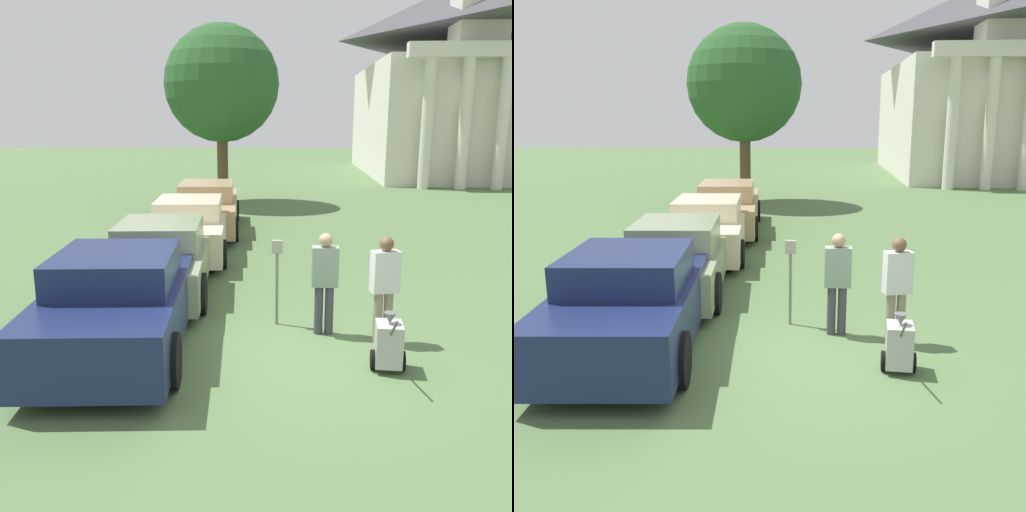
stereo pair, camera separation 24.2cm
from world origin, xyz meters
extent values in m
plane|color=#517042|center=(0.00, 0.00, 0.00)|extent=(120.00, 120.00, 0.00)
cube|color=#19234C|center=(-2.50, 0.14, 0.62)|extent=(2.29, 4.75, 0.83)
cube|color=#19234C|center=(-2.49, -0.05, 1.29)|extent=(1.84, 2.07, 0.49)
cylinder|color=black|center=(-3.56, 1.48, 0.37)|extent=(0.24, 0.76, 0.75)
cylinder|color=black|center=(-1.68, 1.64, 0.37)|extent=(0.24, 0.76, 0.75)
cylinder|color=black|center=(-3.32, -1.36, 0.37)|extent=(0.24, 0.76, 0.75)
cylinder|color=black|center=(-1.45, -1.21, 0.37)|extent=(0.24, 0.76, 0.75)
cube|color=gray|center=(-2.50, 3.04, 0.57)|extent=(2.16, 4.76, 0.73)
cube|color=gray|center=(-2.49, 2.86, 1.20)|extent=(1.73, 2.07, 0.53)
cylinder|color=black|center=(-3.49, 4.40, 0.38)|extent=(0.24, 0.77, 0.76)
cylinder|color=black|center=(-1.75, 4.54, 0.38)|extent=(0.24, 0.77, 0.76)
cylinder|color=black|center=(-3.25, 1.54, 0.38)|extent=(0.24, 0.77, 0.76)
cylinder|color=black|center=(-1.51, 1.68, 0.38)|extent=(0.24, 0.77, 0.76)
cube|color=beige|center=(-2.50, 6.33, 0.59)|extent=(2.20, 4.97, 0.80)
cube|color=beige|center=(-2.48, 6.13, 1.22)|extent=(1.75, 2.16, 0.48)
cylinder|color=black|center=(-3.51, 7.75, 0.34)|extent=(0.24, 0.69, 0.68)
cylinder|color=black|center=(-1.74, 7.90, 0.34)|extent=(0.24, 0.69, 0.68)
cylinder|color=black|center=(-3.26, 4.76, 0.34)|extent=(0.24, 0.69, 0.68)
cylinder|color=black|center=(-1.50, 4.90, 0.34)|extent=(0.24, 0.69, 0.68)
cube|color=tan|center=(-2.50, 9.48, 0.60)|extent=(2.22, 5.41, 0.81)
cube|color=tan|center=(-2.48, 9.27, 1.26)|extent=(1.76, 2.34, 0.52)
cylinder|color=black|center=(-3.51, 11.04, 0.36)|extent=(0.24, 0.73, 0.72)
cylinder|color=black|center=(-1.76, 11.19, 0.36)|extent=(0.24, 0.73, 0.72)
cylinder|color=black|center=(-3.24, 7.78, 0.36)|extent=(0.24, 0.73, 0.72)
cylinder|color=black|center=(-1.49, 7.92, 0.36)|extent=(0.24, 0.73, 0.72)
cylinder|color=slate|center=(-0.15, 1.23, 0.62)|extent=(0.05, 0.05, 1.25)
cube|color=gray|center=(-0.15, 1.23, 1.36)|extent=(0.18, 0.09, 0.22)
cylinder|color=#3F3F47|center=(0.71, 0.84, 0.41)|extent=(0.14, 0.14, 0.81)
cylinder|color=#3F3F47|center=(0.54, 0.83, 0.41)|extent=(0.14, 0.14, 0.81)
cube|color=gray|center=(0.63, 0.84, 1.13)|extent=(0.42, 0.23, 0.64)
sphere|color=tan|center=(0.63, 0.84, 1.57)|extent=(0.22, 0.22, 0.22)
cylinder|color=gray|center=(1.61, 0.56, 0.41)|extent=(0.14, 0.14, 0.82)
cylinder|color=gray|center=(1.45, 0.51, 0.41)|extent=(0.14, 0.14, 0.82)
cube|color=silver|center=(1.53, 0.54, 1.15)|extent=(0.46, 0.31, 0.65)
sphere|color=brown|center=(1.53, 0.54, 1.58)|extent=(0.22, 0.22, 0.22)
cube|color=#B2B2AD|center=(1.45, -0.50, 0.38)|extent=(0.39, 0.46, 0.60)
cone|color=#59595B|center=(1.45, -0.50, 0.76)|extent=(0.18, 0.18, 0.16)
cylinder|color=#4C4C4C|center=(1.42, -0.97, 0.78)|extent=(0.07, 0.59, 0.43)
cylinder|color=black|center=(1.24, -0.49, 0.14)|extent=(0.07, 0.28, 0.28)
cylinder|color=black|center=(1.66, -0.51, 0.14)|extent=(0.07, 0.28, 0.28)
cube|color=silver|center=(9.37, 29.44, 3.28)|extent=(8.99, 15.96, 6.55)
pyramid|color=#424247|center=(9.37, 29.44, 9.50)|extent=(9.17, 16.28, 2.95)
cylinder|color=silver|center=(6.67, 20.86, 3.11)|extent=(0.56, 0.56, 6.23)
cylinder|color=silver|center=(8.47, 20.86, 3.11)|extent=(0.56, 0.56, 6.23)
cylinder|color=silver|center=(10.27, 20.86, 3.11)|extent=(0.56, 0.56, 6.23)
cube|color=silver|center=(9.37, 20.86, 6.58)|extent=(7.64, 0.70, 0.70)
cylinder|color=brown|center=(-2.69, 15.27, 1.41)|extent=(0.44, 0.44, 2.82)
sphere|color=#285628|center=(-2.69, 15.27, 4.75)|extent=(4.54, 4.54, 4.54)
camera|label=1|loc=(0.05, -8.00, 3.44)|focal=40.00mm
camera|label=2|loc=(0.29, -7.98, 3.44)|focal=40.00mm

